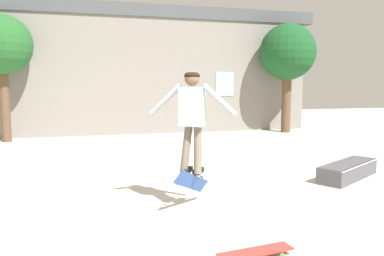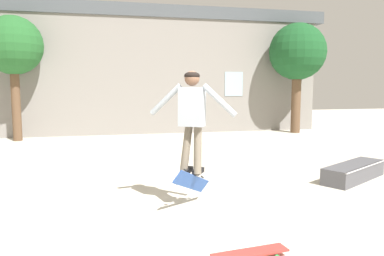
{
  "view_description": "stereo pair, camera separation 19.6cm",
  "coord_description": "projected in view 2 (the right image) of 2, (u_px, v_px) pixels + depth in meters",
  "views": [
    {
      "loc": [
        -1.69,
        -4.08,
        1.76
      ],
      "look_at": [
        -0.3,
        0.97,
        1.16
      ],
      "focal_mm": 35.0,
      "sensor_mm": 36.0,
      "label": 1
    },
    {
      "loc": [
        -1.5,
        -4.13,
        1.76
      ],
      "look_at": [
        -0.3,
        0.97,
        1.16
      ],
      "focal_mm": 35.0,
      "sensor_mm": 36.0,
      "label": 2
    }
  ],
  "objects": [
    {
      "name": "skateboard_flipping",
      "position": [
        192.0,
        182.0,
        5.31
      ],
      "size": [
        0.68,
        0.64,
        0.51
      ],
      "rotation": [
        0.0,
        0.0,
        0.84
      ],
      "color": "#2D519E"
    },
    {
      "name": "skater",
      "position": [
        192.0,
        113.0,
        5.25
      ],
      "size": [
        1.13,
        0.77,
        1.46
      ],
      "rotation": [
        0.0,
        0.0,
        1.0
      ],
      "color": "#9EA8B2"
    },
    {
      "name": "skate_ledge",
      "position": [
        354.0,
        172.0,
        6.96
      ],
      "size": [
        1.68,
        1.24,
        0.3
      ],
      "rotation": [
        0.0,
        0.0,
        0.52
      ],
      "color": "#4C4C51",
      "rests_on": "ground_plane"
    },
    {
      "name": "tree_right",
      "position": [
        297.0,
        53.0,
        13.61
      ],
      "size": [
        2.06,
        2.06,
        4.0
      ],
      "color": "brown",
      "rests_on": "ground_plane"
    },
    {
      "name": "skateboard_resting",
      "position": [
        250.0,
        253.0,
        3.79
      ],
      "size": [
        0.83,
        0.28,
        0.08
      ],
      "rotation": [
        0.0,
        0.0,
        0.11
      ],
      "color": "red",
      "rests_on": "ground_plane"
    },
    {
      "name": "ground_plane",
      "position": [
        235.0,
        231.0,
        4.53
      ],
      "size": [
        40.0,
        40.0,
        0.0
      ],
      "primitive_type": "plane",
      "color": "beige"
    },
    {
      "name": "tree_left",
      "position": [
        13.0,
        47.0,
        11.57
      ],
      "size": [
        1.82,
        1.82,
        3.9
      ],
      "color": "brown",
      "rests_on": "ground_plane"
    },
    {
      "name": "building_backdrop",
      "position": [
        146.0,
        67.0,
        13.44
      ],
      "size": [
        13.83,
        0.52,
        5.82
      ],
      "color": "gray",
      "rests_on": "ground_plane"
    }
  ]
}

